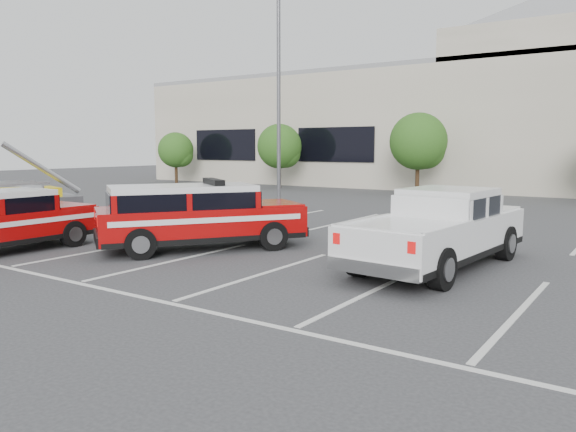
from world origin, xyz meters
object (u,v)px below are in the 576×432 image
tree_far_left (177,151)px  tree_left (281,148)px  tree_mid_left (420,143)px  light_pole_left (279,96)px  white_pickup (439,237)px  ladder_suv (0,225)px  convention_building (546,119)px  fire_chief_suv (198,221)px  utility_rig (25,208)px

tree_far_left → tree_left: size_ratio=0.90×
tree_mid_left → light_pole_left: light_pole_left is taller
tree_far_left → white_pickup: size_ratio=0.65×
tree_mid_left → light_pole_left: 10.73m
tree_mid_left → ladder_suv: tree_mid_left is taller
convention_building → fire_chief_suv: bearing=-96.6°
convention_building → light_pole_left: (-8.18, -19.86, 0.47)m
white_pickup → utility_rig: size_ratio=1.60×
convention_building → ladder_suv: bearing=-102.7°
convention_building → utility_rig: (-12.26, -30.22, -4.11)m
convention_building → tree_far_left: (-25.09, -9.82, -2.22)m
convention_building → white_pickup: (2.82, -28.95, -3.99)m
tree_left → light_pole_left: size_ratio=0.43×
ladder_suv → convention_building: bearing=77.5°
light_pole_left → convention_building: bearing=67.6°
tree_far_left → tree_mid_left: (20.00, 0.00, 0.54)m
convention_building → tree_mid_left: convention_building is taller
light_pole_left → white_pickup: light_pole_left is taller
convention_building → ladder_suv: size_ratio=12.61×
tree_mid_left → convention_building: bearing=62.6°
light_pole_left → ladder_suv: bearing=-87.5°
tree_far_left → white_pickup: 33.88m
white_pickup → fire_chief_suv: bearing=-162.5°
ladder_suv → utility_rig: (-4.68, 3.51, -0.14)m
light_pole_left → utility_rig: light_pole_left is taller
tree_left → light_pole_left: bearing=-55.5°
tree_far_left → tree_mid_left: bearing=0.0°
ladder_suv → white_pickup: bearing=24.8°
light_pole_left → tree_left: bearing=124.5°
tree_left → white_pickup: tree_left is taller
tree_mid_left → light_pole_left: (-3.09, -10.05, 2.14)m
tree_left → light_pole_left: (6.91, -10.05, 2.41)m
fire_chief_suv → utility_rig: size_ratio=1.48×
tree_left → tree_far_left: bearing=-180.0°
white_pickup → convention_building: bearing=100.4°
tree_far_left → fire_chief_suv: tree_far_left is taller
tree_far_left → utility_rig: 24.18m
tree_mid_left → white_pickup: bearing=-67.5°
convention_building → tree_mid_left: bearing=-117.4°
tree_left → utility_rig: (2.83, -20.40, -2.17)m
white_pickup → ladder_suv: 11.44m
light_pole_left → fire_chief_suv: light_pole_left is taller
convention_building → tree_far_left: 27.03m
convention_building → tree_left: size_ratio=13.58×
tree_left → tree_mid_left: 10.00m
tree_mid_left → fire_chief_suv: size_ratio=0.85×
ladder_suv → utility_rig: 5.85m
ladder_suv → tree_far_left: bearing=126.3°
white_pickup → utility_rig: 15.13m
ladder_suv → utility_rig: utility_rig is taller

